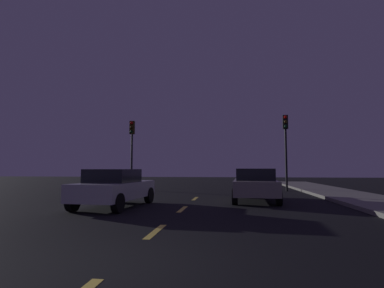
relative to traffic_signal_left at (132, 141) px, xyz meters
The scene contains 8 objects.
ground_plane 10.53m from the traffic_signal_left, 59.94° to the right, with size 80.00×80.00×0.00m, color black.
lane_stripe_second 14.37m from the traffic_signal_left, 69.01° to the right, with size 0.16×1.60×0.01m, color #EACC4C.
lane_stripe_third 11.03m from the traffic_signal_left, 61.58° to the right, with size 0.16×1.60×0.01m, color #EACC4C.
lane_stripe_fourth 8.11m from the traffic_signal_left, 47.44° to the right, with size 0.16×1.60×0.01m, color #EACC4C.
traffic_signal_left is the anchor object (origin of this frame).
traffic_signal_right 10.22m from the traffic_signal_left, ahead, with size 0.32×0.38×4.87m.
car_stopped_ahead 10.24m from the traffic_signal_left, 38.49° to the right, with size 2.05×4.46×1.43m.
car_adjacent_lane 9.65m from the traffic_signal_left, 74.98° to the right, with size 2.07×4.18×1.40m.
Camera 1 is at (1.72, -4.24, 1.42)m, focal length 28.30 mm.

